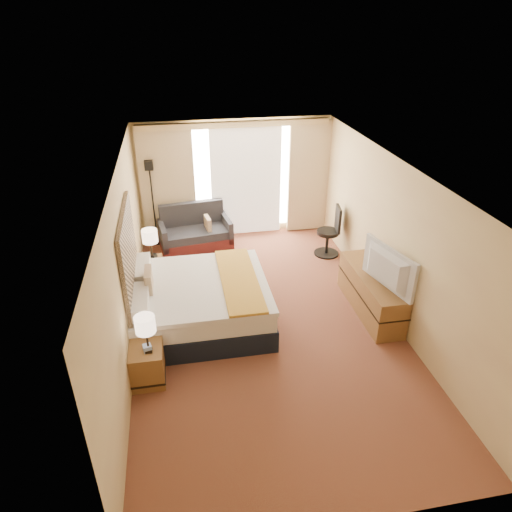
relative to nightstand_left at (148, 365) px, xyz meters
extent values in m
cube|color=#591B19|center=(1.87, 1.05, -0.28)|extent=(4.20, 7.00, 0.02)
cube|color=silver|center=(1.87, 1.05, 2.33)|extent=(4.20, 7.00, 0.02)
cube|color=#DFC988|center=(1.87, 4.55, 1.02)|extent=(4.20, 0.02, 2.60)
cube|color=#DFC988|center=(1.87, -2.45, 1.02)|extent=(4.20, 0.02, 2.60)
cube|color=#DFC988|center=(-0.23, 1.05, 1.02)|extent=(0.02, 7.00, 2.60)
cube|color=#DFC988|center=(3.97, 1.05, 1.02)|extent=(0.02, 7.00, 2.60)
cube|color=black|center=(-0.19, 1.25, 1.01)|extent=(0.06, 1.85, 1.50)
cube|color=brown|center=(0.00, 0.00, 0.00)|extent=(0.45, 0.52, 0.55)
cube|color=brown|center=(0.00, 2.50, 0.00)|extent=(0.45, 0.52, 0.55)
cube|color=brown|center=(3.70, 1.05, 0.07)|extent=(0.50, 1.80, 0.70)
cube|color=silver|center=(2.12, 4.52, 1.04)|extent=(2.30, 0.02, 2.30)
cube|color=beige|center=(0.42, 4.43, 0.99)|extent=(1.15, 0.09, 2.50)
cube|color=beige|center=(3.52, 4.43, 0.99)|extent=(0.90, 0.09, 2.50)
cube|color=white|center=(2.12, 4.48, 0.99)|extent=(1.55, 0.04, 2.50)
cube|color=#DFC988|center=(1.87, 4.39, 2.25)|extent=(4.00, 0.16, 0.12)
cube|color=black|center=(0.82, 1.23, -0.09)|extent=(2.19, 1.99, 0.37)
cube|color=silver|center=(0.82, 1.23, 0.25)|extent=(2.14, 1.93, 0.31)
cube|color=silver|center=(0.90, 1.23, 0.43)|extent=(2.01, 2.01, 0.07)
cube|color=gold|center=(1.47, 1.23, 0.48)|extent=(0.57, 2.01, 0.04)
cube|color=silver|center=(-0.09, 0.75, 0.56)|extent=(0.29, 0.82, 0.19)
cube|color=silver|center=(-0.09, 1.71, 0.56)|extent=(0.29, 0.82, 0.19)
cube|color=beige|center=(0.06, 1.23, 0.60)|extent=(0.10, 0.44, 0.38)
cube|color=#4E1816|center=(0.92, 3.95, -0.14)|extent=(1.60, 1.00, 0.27)
cube|color=#2A2A2F|center=(0.93, 3.89, 0.08)|extent=(1.47, 0.83, 0.17)
cube|color=#2A2A2F|center=(0.87, 4.26, 0.37)|extent=(1.40, 0.34, 0.59)
cube|color=#2A2A2F|center=(0.23, 3.85, 0.11)|extent=(0.22, 0.81, 0.48)
cube|color=#2A2A2F|center=(1.61, 4.04, 0.11)|extent=(0.22, 0.81, 0.48)
cube|color=beige|center=(1.19, 3.93, 0.26)|extent=(0.14, 0.38, 0.34)
cube|color=black|center=(0.08, 4.34, -0.26)|extent=(0.24, 0.24, 0.03)
cylinder|color=black|center=(0.08, 4.34, 0.59)|extent=(0.03, 0.03, 1.67)
cube|color=black|center=(0.08, 4.34, 1.51)|extent=(0.17, 0.17, 0.19)
cylinder|color=black|center=(3.62, 3.15, -0.26)|extent=(0.52, 0.52, 0.03)
cylinder|color=black|center=(3.62, 3.15, 0.00)|extent=(0.06, 0.06, 0.47)
cylinder|color=black|center=(3.62, 3.15, 0.24)|extent=(0.46, 0.46, 0.07)
cube|color=black|center=(3.81, 3.12, 0.54)|extent=(0.12, 0.42, 0.52)
cube|color=black|center=(0.05, -0.06, 0.29)|extent=(0.10, 0.10, 0.04)
cylinder|color=black|center=(0.05, -0.06, 0.48)|extent=(0.03, 0.03, 0.34)
cylinder|color=#FFDFBF|center=(0.05, -0.06, 0.73)|extent=(0.27, 0.27, 0.23)
cube|color=black|center=(0.06, 2.56, 0.29)|extent=(0.10, 0.10, 0.04)
cylinder|color=black|center=(0.06, 2.56, 0.49)|extent=(0.03, 0.03, 0.35)
cylinder|color=#FFDFBF|center=(0.06, 2.56, 0.74)|extent=(0.28, 0.28, 0.24)
cube|color=#98B3EB|center=(0.03, -0.05, 0.32)|extent=(0.13, 0.13, 0.10)
cube|color=black|center=(0.04, 2.61, 0.31)|extent=(0.21, 0.19, 0.07)
imported|color=black|center=(3.65, 0.67, 0.76)|extent=(0.44, 1.18, 0.68)
camera|label=1|loc=(0.61, -5.00, 4.32)|focal=32.00mm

